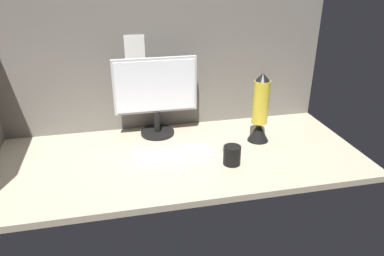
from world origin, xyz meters
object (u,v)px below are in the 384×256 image
Objects in this scene: mug_black_travel at (232,155)px; lava_lamp at (260,113)px; keyboard at (173,155)px; monitor at (156,93)px; mouse at (228,149)px.

mug_black_travel is 31.53cm from lava_lamp.
keyboard is 49.47cm from lava_lamp.
mug_black_travel is 0.25× the size of lava_lamp.
mug_black_travel is at bearing -53.74° from monitor.
monitor reaches higher than keyboard.
lava_lamp is (50.61, -19.42, -7.99)cm from monitor.
monitor is 4.53× the size of mouse.
keyboard is at bearing 153.83° from mug_black_travel.
mug_black_travel reaches higher than keyboard.
mouse is (27.50, -0.90, 0.70)cm from keyboard.
monitor is 54.79cm from lava_lamp.
mouse is 12.12cm from mug_black_travel.
monitor reaches higher than lava_lamp.
mouse reaches higher than keyboard.
lava_lamp is at bearing 8.07° from keyboard.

